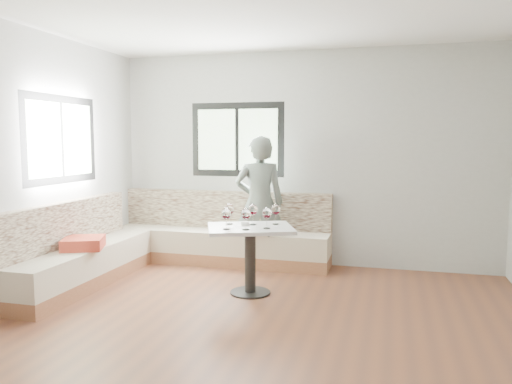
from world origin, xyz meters
TOP-DOWN VIEW (x-y plane):
  - room at (-0.08, 0.08)m, footprint 5.01×5.01m
  - banquette at (-1.59, 1.63)m, footprint 2.90×2.80m
  - table at (-0.31, 1.04)m, footprint 1.08×0.97m
  - person at (-0.48, 2.08)m, footprint 0.71×0.56m
  - olive_ramekin at (-0.39, 1.12)m, footprint 0.09×0.09m
  - wine_glass_a at (-0.50, 0.81)m, footprint 0.10×0.10m
  - wine_glass_b at (-0.30, 0.85)m, footprint 0.10×0.10m
  - wine_glass_c at (-0.11, 0.97)m, footprint 0.10×0.10m
  - wine_glass_d at (-0.31, 1.17)m, footprint 0.10×0.10m
  - wine_glass_e at (-0.08, 1.24)m, footprint 0.10×0.10m
  - wine_glass_f at (-0.57, 1.13)m, footprint 0.10×0.10m

SIDE VIEW (x-z plane):
  - banquette at x=-1.59m, z-range -0.14..0.81m
  - table at x=-0.31m, z-range 0.18..0.91m
  - olive_ramekin at x=-0.39m, z-range 0.73..0.77m
  - person at x=-0.48m, z-range 0.00..1.70m
  - wine_glass_a at x=-0.50m, z-range 0.77..1.00m
  - wine_glass_b at x=-0.30m, z-range 0.77..1.00m
  - wine_glass_c at x=-0.11m, z-range 0.77..1.00m
  - wine_glass_d at x=-0.31m, z-range 0.77..1.00m
  - wine_glass_e at x=-0.08m, z-range 0.77..1.00m
  - wine_glass_f at x=-0.57m, z-range 0.77..1.00m
  - room at x=-0.08m, z-range 0.01..2.82m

